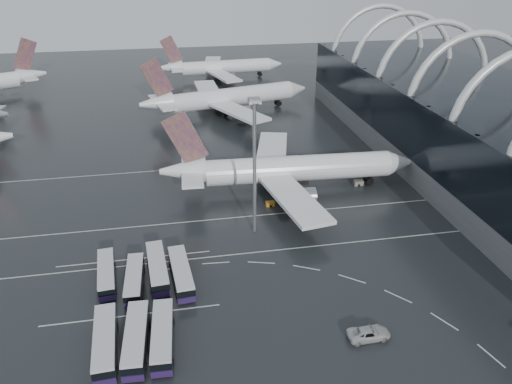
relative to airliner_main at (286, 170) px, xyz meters
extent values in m
plane|color=black|center=(-10.56, -23.40, -5.12)|extent=(420.00, 420.00, 0.00)
cube|color=#5D6063|center=(51.44, -3.40, -2.12)|extent=(42.00, 160.00, 6.00)
cube|color=black|center=(51.44, -3.40, 7.88)|extent=(42.00, 160.00, 14.00)
torus|color=silver|center=(47.44, 4.60, 12.88)|extent=(33.80, 1.80, 33.80)
torus|color=silver|center=(47.44, 23.60, 12.88)|extent=(33.80, 1.80, 33.80)
torus|color=silver|center=(47.44, 42.60, 12.88)|extent=(33.80, 1.80, 33.80)
torus|color=silver|center=(47.44, 61.60, 12.88)|extent=(33.80, 1.80, 33.80)
cube|color=beige|center=(-10.56, -25.40, -5.12)|extent=(120.00, 0.25, 0.01)
cube|color=beige|center=(-10.56, -11.40, -5.12)|extent=(120.00, 0.25, 0.01)
cube|color=beige|center=(-10.56, 16.60, -5.12)|extent=(120.00, 0.25, 0.01)
cube|color=beige|center=(-34.56, -39.40, -5.12)|extent=(28.00, 0.25, 0.01)
cube|color=beige|center=(-34.56, -23.40, -5.12)|extent=(28.00, 0.25, 0.01)
cylinder|color=white|center=(3.08, -0.15, 0.19)|extent=(43.73, 8.15, 6.04)
cone|color=white|center=(27.92, -1.36, 0.19)|extent=(6.53, 6.34, 6.04)
cone|color=white|center=(-23.84, 1.16, 1.23)|extent=(10.70, 6.54, 6.04)
cube|color=#4F1868|center=(-22.80, 1.11, 8.94)|extent=(10.05, 1.11, 12.80)
cube|color=white|center=(-21.76, 1.06, 1.23)|extent=(5.59, 18.95, 0.52)
cube|color=white|center=(-1.72, -12.95, -0.44)|extent=(11.37, 26.87, 0.83)
cube|color=white|center=(-0.45, 13.06, -0.44)|extent=(13.69, 27.03, 0.83)
cylinder|color=slate|center=(1.58, -9.46, -2.31)|extent=(5.89, 3.82, 3.54)
cylinder|color=slate|center=(2.49, 9.26, -2.31)|extent=(5.89, 3.82, 3.54)
cube|color=black|center=(-1.08, 0.05, -3.98)|extent=(12.81, 7.26, 2.29)
cylinder|color=white|center=(-3.36, 62.35, 0.33)|extent=(43.38, 16.41, 6.21)
cone|color=white|center=(20.70, 68.31, 0.33)|extent=(7.73, 7.57, 6.21)
cone|color=white|center=(-29.49, 55.87, 1.40)|extent=(11.88, 8.60, 6.21)
cube|color=#4F1868|center=(-28.46, 56.12, 9.32)|extent=(10.16, 3.10, 13.16)
cube|color=white|center=(-27.42, 56.38, 1.40)|extent=(9.31, 19.86, 0.54)
cube|color=white|center=(-4.29, 48.33, -0.31)|extent=(18.44, 27.34, 0.86)
cube|color=white|center=(-10.73, 74.30, -0.31)|extent=(8.39, 26.99, 0.86)
cylinder|color=slate|center=(-2.08, 52.74, -2.23)|extent=(6.59, 4.95, 3.64)
cylinder|color=slate|center=(-6.72, 71.44, -2.23)|extent=(6.59, 4.95, 3.64)
cube|color=black|center=(-7.51, 61.32, -3.95)|extent=(14.11, 9.74, 2.35)
cylinder|color=white|center=(0.62, 110.88, -0.18)|extent=(38.00, 8.01, 5.63)
cone|color=white|center=(22.35, 112.26, -0.18)|extent=(6.17, 5.99, 5.63)
cone|color=white|center=(-23.04, 109.38, 0.79)|extent=(10.04, 6.23, 5.63)
cube|color=#4F1868|center=(-22.07, 109.44, 7.97)|extent=(9.37, 1.17, 11.93)
cube|color=white|center=(-21.11, 109.50, 0.79)|extent=(5.46, 17.71, 0.49)
cube|color=white|center=(-2.48, 98.53, -0.76)|extent=(13.08, 25.19, 0.78)
cube|color=white|center=(-4.02, 122.74, -0.76)|extent=(10.25, 24.99, 0.78)
cylinder|color=slate|center=(0.21, 102.11, -2.50)|extent=(5.53, 3.63, 3.30)
cylinder|color=slate|center=(-0.90, 119.54, -2.50)|extent=(5.53, 3.63, 3.30)
cube|color=black|center=(-3.25, 110.64, -4.06)|extent=(12.01, 6.94, 2.13)
cone|color=white|center=(-76.89, 104.38, 1.35)|extent=(12.20, 9.93, 6.15)
cube|color=#4F1868|center=(-77.86, 103.95, 9.20)|extent=(9.60, 4.73, 13.05)
cube|color=white|center=(-78.83, 103.52, 1.35)|extent=(12.12, 19.39, 0.53)
cube|color=#251542|center=(-38.95, -29.59, -4.28)|extent=(3.76, 12.37, 1.03)
cube|color=black|center=(-38.95, -29.59, -3.16)|extent=(3.79, 12.13, 1.22)
cube|color=silver|center=(-38.95, -29.59, -2.34)|extent=(3.76, 12.37, 0.42)
cylinder|color=black|center=(-37.31, -33.36, -4.66)|extent=(0.41, 0.96, 0.94)
cylinder|color=black|center=(-39.91, -33.58, -4.66)|extent=(0.41, 0.96, 0.94)
cylinder|color=black|center=(-37.99, -25.59, -4.66)|extent=(0.41, 0.96, 0.94)
cylinder|color=black|center=(-40.59, -25.82, -4.66)|extent=(0.41, 0.96, 0.94)
cube|color=#251542|center=(-34.16, -32.09, -4.29)|extent=(3.06, 12.13, 1.02)
cube|color=black|center=(-34.16, -32.09, -3.18)|extent=(3.11, 11.89, 1.21)
cube|color=silver|center=(-34.16, -32.09, -2.37)|extent=(3.06, 12.13, 0.42)
cylinder|color=black|center=(-32.99, -35.99, -4.66)|extent=(0.35, 0.94, 0.93)
cylinder|color=black|center=(-35.57, -35.91, -4.66)|extent=(0.35, 0.94, 0.93)
cylinder|color=black|center=(-32.75, -28.28, -4.66)|extent=(0.35, 0.94, 0.93)
cylinder|color=black|center=(-35.33, -28.20, -4.66)|extent=(0.35, 0.94, 0.93)
cube|color=#251542|center=(-30.26, -29.67, -4.21)|extent=(3.97, 13.45, 1.12)
cube|color=black|center=(-30.26, -29.67, -2.98)|extent=(4.01, 13.19, 1.33)
cube|color=silver|center=(-30.26, -29.67, -2.09)|extent=(3.97, 13.45, 0.46)
cylinder|color=black|center=(-28.52, -33.79, -4.61)|extent=(0.43, 1.04, 1.02)
cylinder|color=black|center=(-31.35, -34.01, -4.61)|extent=(0.43, 1.04, 1.02)
cylinder|color=black|center=(-29.17, -25.33, -4.61)|extent=(0.43, 1.04, 1.02)
cylinder|color=black|center=(-32.00, -25.55, -4.61)|extent=(0.43, 1.04, 1.02)
cube|color=#251542|center=(-26.26, -31.96, -4.21)|extent=(4.03, 13.40, 1.12)
cube|color=black|center=(-26.26, -31.96, -2.99)|extent=(4.06, 13.15, 1.32)
cube|color=silver|center=(-26.26, -31.96, -2.10)|extent=(4.03, 13.40, 0.46)
cylinder|color=black|center=(-24.50, -36.05, -4.62)|extent=(0.44, 1.04, 1.02)
cylinder|color=black|center=(-27.32, -36.29, -4.62)|extent=(0.44, 1.04, 1.02)
cylinder|color=black|center=(-25.20, -27.63, -4.62)|extent=(0.44, 1.04, 1.02)
cylinder|color=black|center=(-28.01, -27.86, -4.62)|extent=(0.44, 1.04, 1.02)
cube|color=#251542|center=(-37.78, -46.83, -4.18)|extent=(3.75, 13.71, 1.15)
cube|color=black|center=(-37.78, -46.83, -2.93)|extent=(3.79, 13.44, 1.36)
cube|color=silver|center=(-37.78, -46.83, -2.02)|extent=(3.75, 13.71, 0.47)
cylinder|color=black|center=(-36.09, -51.09, -4.60)|extent=(0.42, 1.06, 1.04)
cylinder|color=black|center=(-39.00, -51.24, -4.60)|extent=(0.42, 1.06, 1.04)
cylinder|color=black|center=(-36.56, -42.42, -4.60)|extent=(0.42, 1.06, 1.04)
cylinder|color=black|center=(-39.46, -42.57, -4.60)|extent=(0.42, 1.06, 1.04)
cube|color=#251542|center=(-33.47, -46.87, -4.20)|extent=(3.64, 13.54, 1.13)
cube|color=black|center=(-33.47, -46.87, -2.96)|extent=(3.69, 13.27, 1.34)
cube|color=silver|center=(-33.47, -46.87, -2.06)|extent=(3.64, 13.54, 0.46)
cylinder|color=black|center=(-32.25, -51.23, -4.61)|extent=(0.41, 1.05, 1.03)
cylinder|color=black|center=(-35.12, -51.09, -4.61)|extent=(0.41, 1.05, 1.03)
cylinder|color=black|center=(-31.83, -42.66, -4.61)|extent=(0.41, 1.05, 1.03)
cylinder|color=black|center=(-34.70, -42.52, -4.61)|extent=(0.41, 1.05, 1.03)
cube|color=#251542|center=(-29.71, -46.92, -4.22)|extent=(3.53, 13.22, 1.11)
cube|color=black|center=(-29.71, -46.92, -3.01)|extent=(3.58, 12.96, 1.31)
cube|color=silver|center=(-29.71, -46.92, -2.13)|extent=(3.53, 13.22, 0.45)
cylinder|color=black|center=(-28.51, -51.17, -4.62)|extent=(0.40, 1.02, 1.01)
cylinder|color=black|center=(-31.31, -51.04, -4.62)|extent=(0.40, 1.02, 1.01)
cylinder|color=black|center=(-28.12, -42.80, -4.62)|extent=(0.40, 1.02, 1.01)
cylinder|color=black|center=(-30.92, -42.67, -4.62)|extent=(0.40, 1.02, 1.01)
imported|color=beige|center=(0.36, -51.09, -4.23)|extent=(6.50, 3.11, 1.79)
cylinder|color=gray|center=(-10.70, -17.62, 8.43)|extent=(0.68, 0.68, 27.11)
cube|color=gray|center=(-10.70, -17.62, 22.27)|extent=(2.13, 2.13, 0.77)
cube|color=silver|center=(-10.70, -17.62, 21.98)|extent=(1.94, 1.94, 0.39)
cube|color=#B87718|center=(-5.28, -7.56, -4.59)|extent=(1.95, 1.15, 1.06)
cube|color=slate|center=(17.97, -1.08, -4.50)|extent=(2.27, 1.34, 1.24)
cube|color=#B87718|center=(5.81, 4.81, -4.45)|extent=(2.49, 1.47, 1.36)
camera|label=1|loc=(-26.58, -103.74, 47.66)|focal=35.00mm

